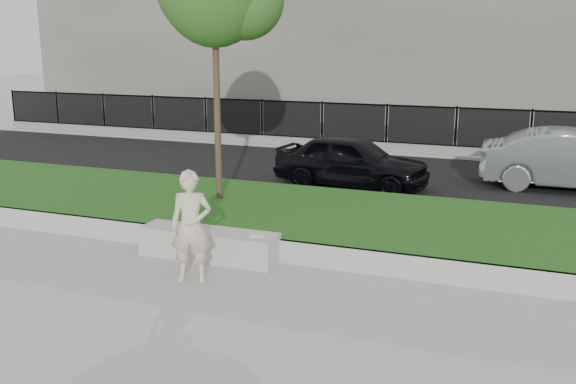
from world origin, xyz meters
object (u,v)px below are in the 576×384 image
at_px(stone_bench, 209,244).
at_px(car_dark, 352,161).
at_px(man, 191,226).
at_px(car_silver, 576,160).
at_px(book, 256,235).

xyz_separation_m(stone_bench, car_dark, (0.91, 5.94, 0.45)).
relative_size(stone_bench, man, 1.39).
xyz_separation_m(man, car_silver, (5.87, 8.58, -0.10)).
bearing_deg(car_silver, book, 143.40).
xyz_separation_m(car_dark, car_silver, (5.20, 1.64, 0.08)).
bearing_deg(book, car_silver, 22.61).
xyz_separation_m(man, car_dark, (0.67, 6.95, -0.18)).
height_order(car_dark, car_silver, car_silver).
xyz_separation_m(stone_bench, car_silver, (6.11, 7.58, 0.52)).
xyz_separation_m(stone_bench, book, (0.89, -0.00, 0.26)).
bearing_deg(book, car_dark, 57.02).
bearing_deg(book, stone_bench, 146.99).
relative_size(stone_bench, car_dark, 0.63).
relative_size(book, car_dark, 0.06).
bearing_deg(car_dark, book, -174.09).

